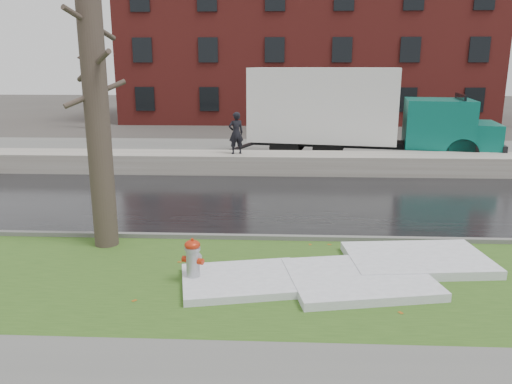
{
  "coord_description": "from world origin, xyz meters",
  "views": [
    {
      "loc": [
        0.19,
        -10.09,
        4.01
      ],
      "look_at": [
        -0.37,
        1.72,
        1.0
      ],
      "focal_mm": 35.0,
      "sensor_mm": 36.0,
      "label": 1
    }
  ],
  "objects_px": {
    "fire_hydrant": "(193,259)",
    "box_truck": "(353,112)",
    "worker": "(236,133)",
    "tree": "(96,97)"
  },
  "relations": [
    {
      "from": "worker",
      "to": "fire_hydrant",
      "type": "bearing_deg",
      "value": 68.39
    },
    {
      "from": "box_truck",
      "to": "worker",
      "type": "height_order",
      "value": "box_truck"
    },
    {
      "from": "box_truck",
      "to": "worker",
      "type": "relative_size",
      "value": 7.55
    },
    {
      "from": "worker",
      "to": "tree",
      "type": "bearing_deg",
      "value": 52.36
    },
    {
      "from": "fire_hydrant",
      "to": "tree",
      "type": "xyz_separation_m",
      "value": [
        -2.33,
        1.98,
        2.85
      ]
    },
    {
      "from": "fire_hydrant",
      "to": "worker",
      "type": "distance_m",
      "value": 10.13
    },
    {
      "from": "fire_hydrant",
      "to": "tree",
      "type": "relative_size",
      "value": 0.13
    },
    {
      "from": "fire_hydrant",
      "to": "box_truck",
      "type": "distance_m",
      "value": 13.88
    },
    {
      "from": "fire_hydrant",
      "to": "box_truck",
      "type": "relative_size",
      "value": 0.07
    },
    {
      "from": "fire_hydrant",
      "to": "box_truck",
      "type": "bearing_deg",
      "value": 89.86
    }
  ]
}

